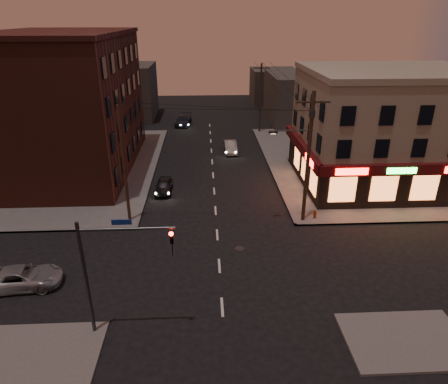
{
  "coord_description": "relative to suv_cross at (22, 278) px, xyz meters",
  "views": [
    {
      "loc": [
        -0.78,
        -21.66,
        14.89
      ],
      "look_at": [
        0.53,
        4.57,
        3.2
      ],
      "focal_mm": 32.0,
      "sensor_mm": 36.0,
      "label": 1
    }
  ],
  "objects": [
    {
      "name": "bg_building_ne_a",
      "position": [
        25.79,
        39.55,
        2.86
      ],
      "size": [
        10.0,
        12.0,
        7.0
      ],
      "primitive_type": "cube",
      "color": "#3F3D3A",
      "rests_on": "ground"
    },
    {
      "name": "utility_pole_main",
      "position": [
        18.48,
        7.35,
        5.12
      ],
      "size": [
        4.2,
        0.44,
        10.0
      ],
      "color": "#382619",
      "rests_on": "sidewalk_ne"
    },
    {
      "name": "sidewalk_nw",
      "position": [
        -6.21,
        20.55,
        -0.56
      ],
      "size": [
        24.0,
        28.0,
        0.15
      ],
      "primitive_type": "cube",
      "color": "#514F4C",
      "rests_on": "ground"
    },
    {
      "name": "brick_apartment",
      "position": [
        -2.71,
        20.55,
        6.01
      ],
      "size": [
        12.0,
        20.0,
        13.0
      ],
      "primitive_type": "cube",
      "color": "#4B2018",
      "rests_on": "sidewalk_nw"
    },
    {
      "name": "sidewalk_ne",
      "position": [
        29.79,
        20.55,
        -0.56
      ],
      "size": [
        24.0,
        28.0,
        0.15
      ],
      "primitive_type": "cube",
      "color": "#514F4C",
      "rests_on": "ground"
    },
    {
      "name": "sedan_mid",
      "position": [
        14.02,
        24.88,
        0.01
      ],
      "size": [
        1.53,
        4.02,
        1.31
      ],
      "primitive_type": "imported",
      "rotation": [
        0.0,
        0.0,
        0.04
      ],
      "color": "gray",
      "rests_on": "ground"
    },
    {
      "name": "fire_hydrant",
      "position": [
        19.59,
        7.55,
        -0.1
      ],
      "size": [
        0.32,
        0.32,
        0.71
      ],
      "rotation": [
        0.0,
        0.0,
        -0.15
      ],
      "color": "maroon",
      "rests_on": "sidewalk_ne"
    },
    {
      "name": "sedan_far",
      "position": [
        7.92,
        37.89,
        0.07
      ],
      "size": [
        2.55,
        5.09,
        1.42
      ],
      "primitive_type": "imported",
      "rotation": [
        0.0,
        0.0,
        -0.12
      ],
      "color": "black",
      "rests_on": "ground"
    },
    {
      "name": "pizza_building",
      "position": [
        27.72,
        14.98,
        4.71
      ],
      "size": [
        15.85,
        12.85,
        10.5
      ],
      "color": "tan",
      "rests_on": "sidewalk_ne"
    },
    {
      "name": "ground",
      "position": [
        11.79,
        1.55,
        -0.64
      ],
      "size": [
        120.0,
        120.0,
        0.0
      ],
      "primitive_type": "plane",
      "color": "black",
      "rests_on": "ground"
    },
    {
      "name": "traffic_signal",
      "position": [
        6.22,
        -4.05,
        3.52
      ],
      "size": [
        4.49,
        0.32,
        6.47
      ],
      "color": "#333538",
      "rests_on": "ground"
    },
    {
      "name": "utility_pole_west",
      "position": [
        4.99,
        8.05,
        4.01
      ],
      "size": [
        0.24,
        0.24,
        9.0
      ],
      "primitive_type": "cylinder",
      "color": "#382619",
      "rests_on": "sidewalk_nw"
    },
    {
      "name": "utility_pole_far",
      "position": [
        18.59,
        33.55,
        4.01
      ],
      "size": [
        0.26,
        0.26,
        9.0
      ],
      "primitive_type": "cylinder",
      "color": "#382619",
      "rests_on": "sidewalk_ne"
    },
    {
      "name": "bg_building_nw",
      "position": [
        -1.21,
        43.55,
        3.36
      ],
      "size": [
        9.0,
        10.0,
        8.0
      ],
      "primitive_type": "cube",
      "color": "#3F3D3A",
      "rests_on": "ground"
    },
    {
      "name": "sedan_near",
      "position": [
        7.19,
        13.57,
        -0.03
      ],
      "size": [
        1.5,
        3.61,
        1.22
      ],
      "primitive_type": "imported",
      "rotation": [
        0.0,
        0.0,
        -0.02
      ],
      "color": "black",
      "rests_on": "ground"
    },
    {
      "name": "bg_building_ne_b",
      "position": [
        23.79,
        53.55,
        2.36
      ],
      "size": [
        8.0,
        8.0,
        6.0
      ],
      "primitive_type": "cube",
      "color": "#3F3D3A",
      "rests_on": "ground"
    },
    {
      "name": "suv_cross",
      "position": [
        0.0,
        0.0,
        0.0
      ],
      "size": [
        4.79,
        2.57,
        1.28
      ],
      "primitive_type": "imported",
      "rotation": [
        0.0,
        0.0,
        1.67
      ],
      "color": "gray",
      "rests_on": "ground"
    }
  ]
}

